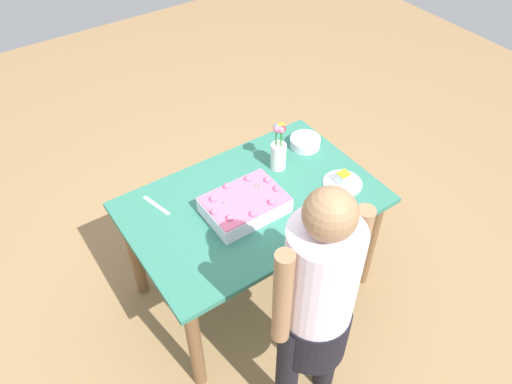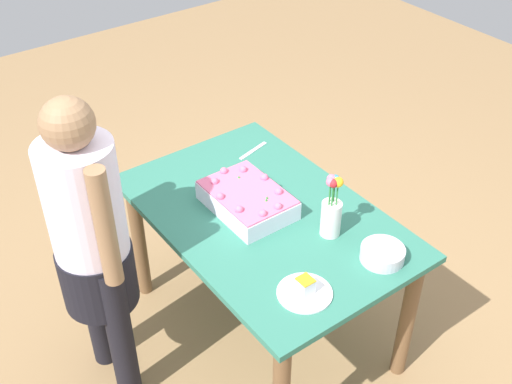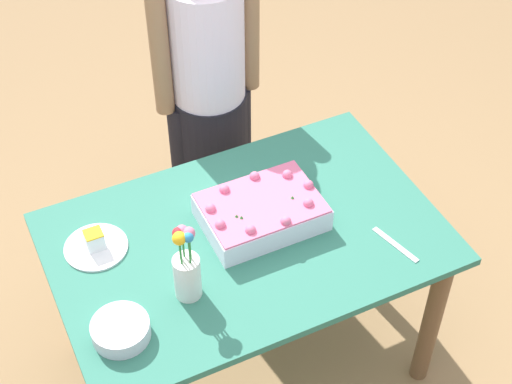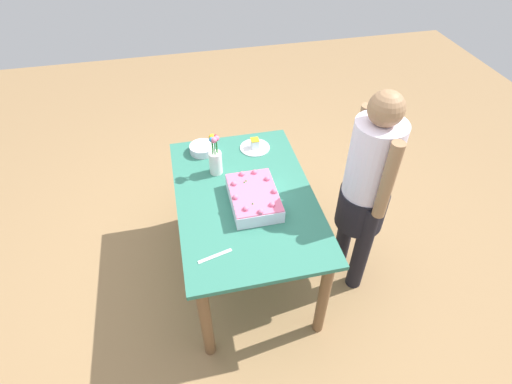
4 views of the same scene
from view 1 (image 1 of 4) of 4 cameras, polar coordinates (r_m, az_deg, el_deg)
name	(u,v)px [view 1 (image 1 of 4)]	position (r m, az deg, el deg)	size (l,w,h in m)	color
ground_plane	(253,284)	(3.23, -0.31, -10.44)	(8.00, 8.00, 0.00)	#9A764D
dining_table	(253,216)	(2.75, -0.36, -2.81)	(1.34, 0.87, 0.75)	#317560
sheet_cake	(245,204)	(2.57, -1.30, -1.42)	(0.41, 0.29, 0.12)	white
serving_plate_with_slice	(343,181)	(2.78, 9.89, 1.22)	(0.22, 0.22, 0.08)	white
cake_knife	(156,205)	(2.68, -11.32, -1.51)	(0.20, 0.02, 0.00)	silver
flower_vase	(279,151)	(2.78, 2.60, 4.72)	(0.09, 0.09, 0.30)	white
fruit_bowl	(305,142)	(3.00, 5.64, 5.69)	(0.18, 0.18, 0.06)	silver
person_standing	(317,303)	(2.14, 6.98, -12.45)	(0.45, 0.31, 1.49)	black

